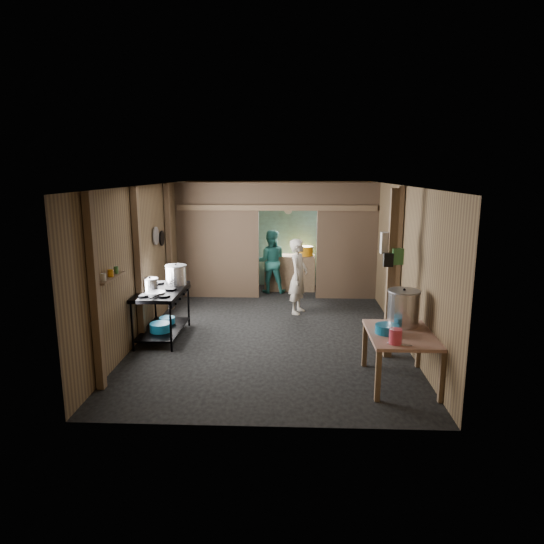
{
  "coord_description": "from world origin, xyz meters",
  "views": [
    {
      "loc": [
        0.35,
        -8.47,
        2.85
      ],
      "look_at": [
        0.0,
        -0.2,
        1.1
      ],
      "focal_mm": 31.72,
      "sensor_mm": 36.0,
      "label": 1
    }
  ],
  "objects_px": {
    "gas_range": "(162,314)",
    "stove_pot_large": "(176,275)",
    "stock_pot": "(403,309)",
    "pink_bucket": "(395,336)",
    "prep_table": "(400,358)",
    "cook": "(298,276)",
    "yellow_tub": "(305,251)"
  },
  "relations": [
    {
      "from": "prep_table",
      "to": "yellow_tub",
      "type": "bearing_deg",
      "value": 102.72
    },
    {
      "from": "prep_table",
      "to": "pink_bucket",
      "type": "xyz_separation_m",
      "value": [
        -0.17,
        -0.41,
        0.45
      ]
    },
    {
      "from": "stove_pot_large",
      "to": "gas_range",
      "type": "bearing_deg",
      "value": -112.91
    },
    {
      "from": "stock_pot",
      "to": "pink_bucket",
      "type": "bearing_deg",
      "value": -108.87
    },
    {
      "from": "yellow_tub",
      "to": "gas_range",
      "type": "bearing_deg",
      "value": -125.56
    },
    {
      "from": "gas_range",
      "to": "stock_pot",
      "type": "distance_m",
      "value": 4.06
    },
    {
      "from": "pink_bucket",
      "to": "prep_table",
      "type": "bearing_deg",
      "value": 67.24
    },
    {
      "from": "prep_table",
      "to": "cook",
      "type": "xyz_separation_m",
      "value": [
        -1.35,
        3.26,
        0.4
      ]
    },
    {
      "from": "prep_table",
      "to": "yellow_tub",
      "type": "relative_size",
      "value": 3.02
    },
    {
      "from": "cook",
      "to": "stove_pot_large",
      "type": "bearing_deg",
      "value": 136.74
    },
    {
      "from": "cook",
      "to": "gas_range",
      "type": "bearing_deg",
      "value": 142.22
    },
    {
      "from": "gas_range",
      "to": "stock_pot",
      "type": "xyz_separation_m",
      "value": [
        3.79,
        -1.33,
        0.53
      ]
    },
    {
      "from": "stock_pot",
      "to": "pink_bucket",
      "type": "height_order",
      "value": "stock_pot"
    },
    {
      "from": "pink_bucket",
      "to": "stock_pot",
      "type": "bearing_deg",
      "value": 71.13
    },
    {
      "from": "gas_range",
      "to": "pink_bucket",
      "type": "xyz_separation_m",
      "value": [
        3.54,
        -2.08,
        0.38
      ]
    },
    {
      "from": "cook",
      "to": "prep_table",
      "type": "bearing_deg",
      "value": -139.38
    },
    {
      "from": "gas_range",
      "to": "pink_bucket",
      "type": "bearing_deg",
      "value": -30.49
    },
    {
      "from": "stock_pot",
      "to": "pink_bucket",
      "type": "xyz_separation_m",
      "value": [
        -0.26,
        -0.75,
        -0.15
      ]
    },
    {
      "from": "pink_bucket",
      "to": "cook",
      "type": "xyz_separation_m",
      "value": [
        -1.17,
        3.68,
        -0.05
      ]
    },
    {
      "from": "stove_pot_large",
      "to": "cook",
      "type": "distance_m",
      "value": 2.51
    },
    {
      "from": "stock_pot",
      "to": "yellow_tub",
      "type": "relative_size",
      "value": 1.32
    },
    {
      "from": "gas_range",
      "to": "stove_pot_large",
      "type": "height_order",
      "value": "stove_pot_large"
    },
    {
      "from": "gas_range",
      "to": "prep_table",
      "type": "distance_m",
      "value": 4.07
    },
    {
      "from": "stock_pot",
      "to": "yellow_tub",
      "type": "xyz_separation_m",
      "value": [
        -1.26,
        4.87,
        0.0
      ]
    },
    {
      "from": "gas_range",
      "to": "stove_pot_large",
      "type": "xyz_separation_m",
      "value": [
        0.17,
        0.4,
        0.6
      ]
    },
    {
      "from": "pink_bucket",
      "to": "yellow_tub",
      "type": "distance_m",
      "value": 5.72
    },
    {
      "from": "gas_range",
      "to": "cook",
      "type": "distance_m",
      "value": 2.87
    },
    {
      "from": "gas_range",
      "to": "pink_bucket",
      "type": "height_order",
      "value": "pink_bucket"
    },
    {
      "from": "prep_table",
      "to": "yellow_tub",
      "type": "distance_m",
      "value": 5.38
    },
    {
      "from": "pink_bucket",
      "to": "cook",
      "type": "height_order",
      "value": "cook"
    },
    {
      "from": "prep_table",
      "to": "pink_bucket",
      "type": "bearing_deg",
      "value": -112.76
    },
    {
      "from": "prep_table",
      "to": "cook",
      "type": "relative_size",
      "value": 0.79
    }
  ]
}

